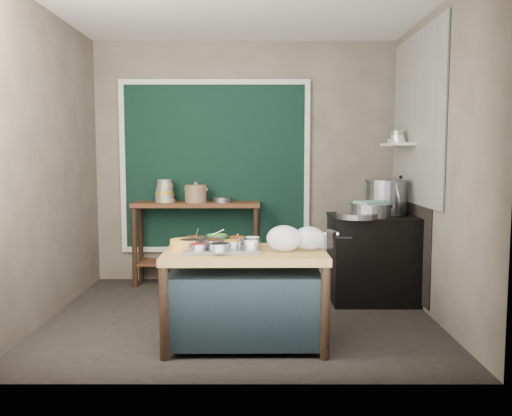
{
  "coord_description": "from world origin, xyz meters",
  "views": [
    {
      "loc": [
        0.14,
        -4.9,
        1.49
      ],
      "look_at": [
        0.13,
        0.25,
        0.98
      ],
      "focal_mm": 38.0,
      "sensor_mm": 36.0,
      "label": 1
    }
  ],
  "objects_px": {
    "condiment_tray": "(221,249)",
    "yellow_basin": "(185,245)",
    "saucepan": "(320,239)",
    "stock_pot": "(386,197)",
    "back_counter": "(197,243)",
    "utensil_cup": "(171,199)",
    "steamer": "(371,210)",
    "stove_block": "(375,260)",
    "ceramic_crock": "(196,195)",
    "prep_table": "(245,298)"
  },
  "relations": [
    {
      "from": "ceramic_crock",
      "to": "steamer",
      "type": "xyz_separation_m",
      "value": [
        1.82,
        -0.85,
        -0.09
      ]
    },
    {
      "from": "ceramic_crock",
      "to": "stock_pot",
      "type": "relative_size",
      "value": 0.58
    },
    {
      "from": "back_counter",
      "to": "saucepan",
      "type": "distance_m",
      "value": 2.23
    },
    {
      "from": "back_counter",
      "to": "stove_block",
      "type": "distance_m",
      "value": 2.04
    },
    {
      "from": "yellow_basin",
      "to": "saucepan",
      "type": "xyz_separation_m",
      "value": [
        1.07,
        0.19,
        0.02
      ]
    },
    {
      "from": "stock_pot",
      "to": "prep_table",
      "type": "bearing_deg",
      "value": -135.05
    },
    {
      "from": "yellow_basin",
      "to": "utensil_cup",
      "type": "height_order",
      "value": "utensil_cup"
    },
    {
      "from": "yellow_basin",
      "to": "stove_block",
      "type": "bearing_deg",
      "value": 36.57
    },
    {
      "from": "stove_block",
      "to": "saucepan",
      "type": "bearing_deg",
      "value": -121.78
    },
    {
      "from": "prep_table",
      "to": "steamer",
      "type": "relative_size",
      "value": 2.97
    },
    {
      "from": "yellow_basin",
      "to": "stock_pot",
      "type": "relative_size",
      "value": 0.51
    },
    {
      "from": "prep_table",
      "to": "yellow_basin",
      "type": "height_order",
      "value": "yellow_basin"
    },
    {
      "from": "back_counter",
      "to": "steamer",
      "type": "height_order",
      "value": "steamer"
    },
    {
      "from": "ceramic_crock",
      "to": "steamer",
      "type": "height_order",
      "value": "ceramic_crock"
    },
    {
      "from": "utensil_cup",
      "to": "stock_pot",
      "type": "height_order",
      "value": "stock_pot"
    },
    {
      "from": "condiment_tray",
      "to": "stock_pot",
      "type": "relative_size",
      "value": 1.28
    },
    {
      "from": "yellow_basin",
      "to": "back_counter",
      "type": "bearing_deg",
      "value": 93.79
    },
    {
      "from": "prep_table",
      "to": "saucepan",
      "type": "xyz_separation_m",
      "value": [
        0.61,
        0.18,
        0.44
      ]
    },
    {
      "from": "saucepan",
      "to": "ceramic_crock",
      "type": "relative_size",
      "value": 0.91
    },
    {
      "from": "back_counter",
      "to": "yellow_basin",
      "type": "height_order",
      "value": "back_counter"
    },
    {
      "from": "ceramic_crock",
      "to": "utensil_cup",
      "type": "bearing_deg",
      "value": 171.94
    },
    {
      "from": "back_counter",
      "to": "condiment_tray",
      "type": "xyz_separation_m",
      "value": [
        0.41,
        -2.02,
        0.29
      ]
    },
    {
      "from": "condiment_tray",
      "to": "back_counter",
      "type": "bearing_deg",
      "value": 101.59
    },
    {
      "from": "stove_block",
      "to": "stock_pot",
      "type": "bearing_deg",
      "value": 44.45
    },
    {
      "from": "utensil_cup",
      "to": "steamer",
      "type": "height_order",
      "value": "utensil_cup"
    },
    {
      "from": "utensil_cup",
      "to": "steamer",
      "type": "relative_size",
      "value": 0.31
    },
    {
      "from": "prep_table",
      "to": "steamer",
      "type": "height_order",
      "value": "steamer"
    },
    {
      "from": "stove_block",
      "to": "stock_pot",
      "type": "distance_m",
      "value": 0.66
    },
    {
      "from": "saucepan",
      "to": "stock_pot",
      "type": "xyz_separation_m",
      "value": [
        0.82,
        1.25,
        0.24
      ]
    },
    {
      "from": "saucepan",
      "to": "stock_pot",
      "type": "height_order",
      "value": "stock_pot"
    },
    {
      "from": "yellow_basin",
      "to": "ceramic_crock",
      "type": "distance_m",
      "value": 2.03
    },
    {
      "from": "stove_block",
      "to": "condiment_tray",
      "type": "xyz_separation_m",
      "value": [
        -1.49,
        -1.29,
        0.34
      ]
    },
    {
      "from": "condiment_tray",
      "to": "yellow_basin",
      "type": "relative_size",
      "value": 2.5
    },
    {
      "from": "prep_table",
      "to": "condiment_tray",
      "type": "bearing_deg",
      "value": 174.98
    },
    {
      "from": "stove_block",
      "to": "stock_pot",
      "type": "relative_size",
      "value": 1.99
    },
    {
      "from": "back_counter",
      "to": "condiment_tray",
      "type": "distance_m",
      "value": 2.08
    },
    {
      "from": "prep_table",
      "to": "yellow_basin",
      "type": "distance_m",
      "value": 0.63
    },
    {
      "from": "back_counter",
      "to": "saucepan",
      "type": "xyz_separation_m",
      "value": [
        1.21,
        -1.85,
        0.34
      ]
    },
    {
      "from": "back_counter",
      "to": "utensil_cup",
      "type": "bearing_deg",
      "value": 177.16
    },
    {
      "from": "back_counter",
      "to": "yellow_basin",
      "type": "xyz_separation_m",
      "value": [
        0.14,
        -2.04,
        0.32
      ]
    },
    {
      "from": "prep_table",
      "to": "back_counter",
      "type": "bearing_deg",
      "value": 105.88
    },
    {
      "from": "back_counter",
      "to": "stove_block",
      "type": "relative_size",
      "value": 1.61
    },
    {
      "from": "back_counter",
      "to": "stove_block",
      "type": "height_order",
      "value": "back_counter"
    },
    {
      "from": "prep_table",
      "to": "steamer",
      "type": "xyz_separation_m",
      "value": [
        1.22,
        1.16,
        0.57
      ]
    },
    {
      "from": "condiment_tray",
      "to": "ceramic_crock",
      "type": "xyz_separation_m",
      "value": [
        -0.42,
        1.99,
        0.28
      ]
    },
    {
      "from": "condiment_tray",
      "to": "stock_pot",
      "type": "xyz_separation_m",
      "value": [
        1.62,
        1.41,
        0.29
      ]
    },
    {
      "from": "saucepan",
      "to": "steamer",
      "type": "xyz_separation_m",
      "value": [
        0.61,
        0.98,
        0.13
      ]
    },
    {
      "from": "stock_pot",
      "to": "steamer",
      "type": "height_order",
      "value": "stock_pot"
    },
    {
      "from": "back_counter",
      "to": "utensil_cup",
      "type": "distance_m",
      "value": 0.59
    },
    {
      "from": "stock_pot",
      "to": "stove_block",
      "type": "bearing_deg",
      "value": -135.55
    }
  ]
}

